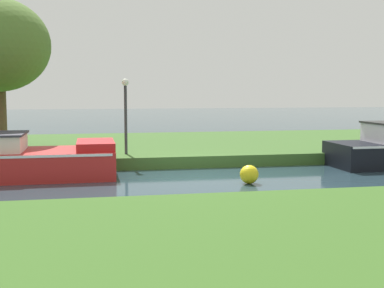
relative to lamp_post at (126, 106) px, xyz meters
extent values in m
plane|color=#263C46|center=(1.99, -3.16, -2.04)|extent=(120.00, 120.00, 0.00)
cube|color=#3A5E27|center=(1.99, 3.84, -1.84)|extent=(72.00, 10.00, 0.40)
cube|color=#355C20|center=(1.99, -12.16, -1.84)|extent=(72.00, 10.00, 0.40)
cube|color=red|center=(-1.05, -1.96, -1.10)|extent=(1.10, 2.02, 0.25)
cylinder|color=brown|center=(-4.39, 2.41, -0.21)|extent=(0.39, 0.39, 2.86)
cylinder|color=#333338|center=(0.00, 0.00, -0.48)|extent=(0.10, 0.10, 2.32)
sphere|color=white|center=(0.00, 0.00, 0.80)|extent=(0.24, 0.24, 0.24)
sphere|color=yellow|center=(3.07, -4.16, -1.78)|extent=(0.52, 0.52, 0.52)
camera|label=1|loc=(-1.20, -17.61, 0.51)|focal=48.33mm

